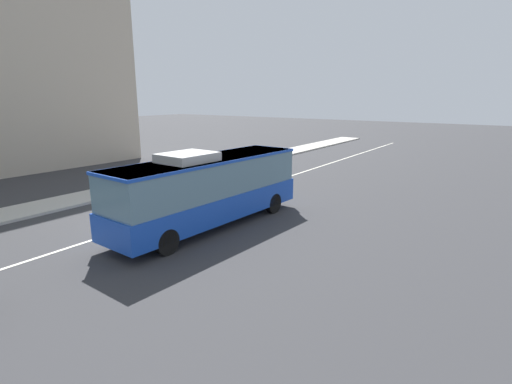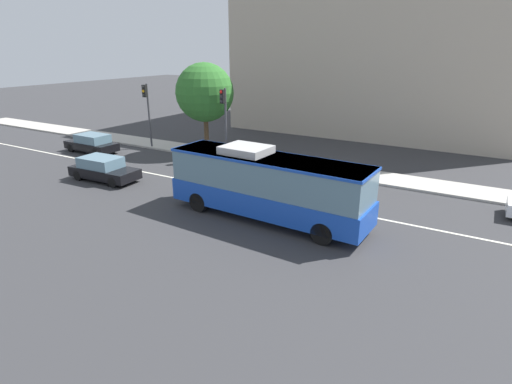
% 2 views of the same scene
% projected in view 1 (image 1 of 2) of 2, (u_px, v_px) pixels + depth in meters
% --- Properties ---
extents(ground_plane, '(160.00, 160.00, 0.00)m').
position_uv_depth(ground_plane, '(159.00, 219.00, 18.88)').
color(ground_plane, '#333335').
extents(sidewalk_kerb, '(80.00, 2.62, 0.14)m').
position_uv_depth(sidewalk_kerb, '(83.00, 198.00, 22.44)').
color(sidewalk_kerb, '#B2ADA3').
rests_on(sidewalk_kerb, ground_plane).
extents(lane_centre_line, '(76.00, 0.16, 0.01)m').
position_uv_depth(lane_centre_line, '(159.00, 218.00, 18.87)').
color(lane_centre_line, silver).
rests_on(lane_centre_line, ground_plane).
extents(transit_bus, '(10.11, 2.98, 3.46)m').
position_uv_depth(transit_bus, '(209.00, 187.00, 17.43)').
color(transit_bus, '#1947B7').
rests_on(transit_bus, ground_plane).
extents(sedan_white, '(4.50, 1.82, 1.46)m').
position_uv_depth(sedan_white, '(255.00, 161.00, 31.08)').
color(sedan_white, white).
rests_on(sedan_white, ground_plane).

